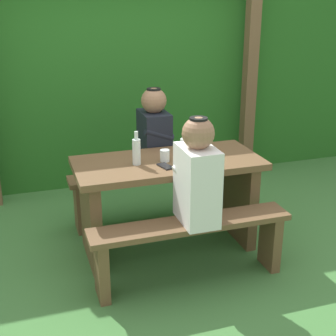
{
  "coord_description": "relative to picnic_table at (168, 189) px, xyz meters",
  "views": [
    {
      "loc": [
        -1.04,
        -3.19,
        1.91
      ],
      "look_at": [
        0.0,
        0.0,
        0.67
      ],
      "focal_mm": 50.94,
      "sensor_mm": 36.0,
      "label": 1
    }
  ],
  "objects": [
    {
      "name": "ground_plane",
      "position": [
        0.0,
        0.0,
        -0.5
      ],
      "size": [
        12.0,
        12.0,
        0.0
      ],
      "primitive_type": "plane",
      "color": "#427B3B"
    },
    {
      "name": "hedge_backdrop",
      "position": [
        0.0,
        1.79,
        0.65
      ],
      "size": [
        6.4,
        0.63,
        2.29
      ],
      "primitive_type": "cube",
      "color": "#26641F",
      "rests_on": "ground_plane"
    },
    {
      "name": "pergola_post_right",
      "position": [
        1.32,
        1.29,
        0.54
      ],
      "size": [
        0.12,
        0.12,
        2.07
      ],
      "primitive_type": "cube",
      "color": "brown",
      "rests_on": "ground_plane"
    },
    {
      "name": "picnic_table",
      "position": [
        0.0,
        0.0,
        0.0
      ],
      "size": [
        1.4,
        0.64,
        0.73
      ],
      "color": "brown",
      "rests_on": "ground_plane"
    },
    {
      "name": "bench_near",
      "position": [
        0.0,
        -0.5,
        -0.17
      ],
      "size": [
        1.4,
        0.24,
        0.46
      ],
      "color": "brown",
      "rests_on": "ground_plane"
    },
    {
      "name": "bench_far",
      "position": [
        0.0,
        0.5,
        -0.17
      ],
      "size": [
        1.4,
        0.24,
        0.46
      ],
      "color": "brown",
      "rests_on": "ground_plane"
    },
    {
      "name": "person_white_shirt",
      "position": [
        0.04,
        -0.5,
        0.29
      ],
      "size": [
        0.25,
        0.35,
        0.72
      ],
      "color": "white",
      "rests_on": "bench_near"
    },
    {
      "name": "person_black_coat",
      "position": [
        0.04,
        0.5,
        0.29
      ],
      "size": [
        0.25,
        0.35,
        0.72
      ],
      "color": "black",
      "rests_on": "bench_far"
    },
    {
      "name": "drinking_glass",
      "position": [
        -0.03,
        -0.02,
        0.28
      ],
      "size": [
        0.07,
        0.07,
        0.09
      ],
      "primitive_type": "cylinder",
      "color": "silver",
      "rests_on": "picnic_table"
    },
    {
      "name": "bottle_left",
      "position": [
        0.11,
        -0.06,
        0.33
      ],
      "size": [
        0.06,
        0.06,
        0.24
      ],
      "color": "silver",
      "rests_on": "picnic_table"
    },
    {
      "name": "bottle_right",
      "position": [
        -0.25,
        -0.02,
        0.34
      ],
      "size": [
        0.06,
        0.06,
        0.25
      ],
      "color": "silver",
      "rests_on": "picnic_table"
    },
    {
      "name": "cell_phone",
      "position": [
        -0.06,
        -0.14,
        0.24
      ],
      "size": [
        0.1,
        0.15,
        0.01
      ],
      "primitive_type": "cube",
      "rotation": [
        0.0,
        0.0,
        0.26
      ],
      "color": "black",
      "rests_on": "picnic_table"
    }
  ]
}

